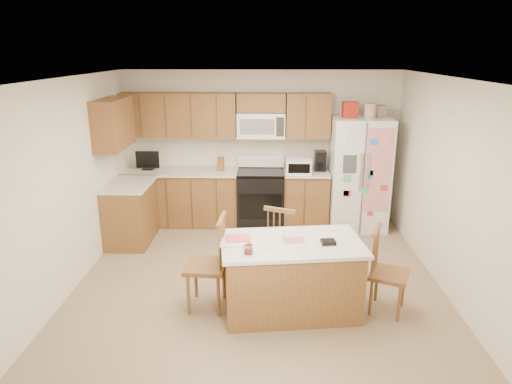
{
  "coord_description": "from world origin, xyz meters",
  "views": [
    {
      "loc": [
        0.11,
        -5.23,
        2.79
      ],
      "look_at": [
        -0.04,
        0.35,
        1.05
      ],
      "focal_mm": 32.0,
      "sensor_mm": 36.0,
      "label": 1
    }
  ],
  "objects_px": {
    "island": "(291,276)",
    "windsor_chair_right": "(387,273)",
    "refrigerator": "(359,172)",
    "windsor_chair_back": "(283,244)",
    "windsor_chair_left": "(208,265)",
    "stove": "(261,197)"
  },
  "relations": [
    {
      "from": "island",
      "to": "windsor_chair_right",
      "type": "relative_size",
      "value": 1.67
    },
    {
      "from": "refrigerator",
      "to": "windsor_chair_back",
      "type": "height_order",
      "value": "refrigerator"
    },
    {
      "from": "island",
      "to": "windsor_chair_left",
      "type": "relative_size",
      "value": 1.49
    },
    {
      "from": "windsor_chair_left",
      "to": "windsor_chair_right",
      "type": "bearing_deg",
      "value": -0.97
    },
    {
      "from": "refrigerator",
      "to": "windsor_chair_back",
      "type": "relative_size",
      "value": 2.07
    },
    {
      "from": "windsor_chair_left",
      "to": "refrigerator",
      "type": "bearing_deg",
      "value": 50.16
    },
    {
      "from": "windsor_chair_back",
      "to": "windsor_chair_right",
      "type": "distance_m",
      "value": 1.34
    },
    {
      "from": "windsor_chair_right",
      "to": "windsor_chair_left",
      "type": "bearing_deg",
      "value": 179.03
    },
    {
      "from": "windsor_chair_left",
      "to": "stove",
      "type": "bearing_deg",
      "value": 78.23
    },
    {
      "from": "stove",
      "to": "island",
      "type": "xyz_separation_m",
      "value": [
        0.37,
        -2.65,
        -0.05
      ]
    },
    {
      "from": "stove",
      "to": "refrigerator",
      "type": "distance_m",
      "value": 1.63
    },
    {
      "from": "stove",
      "to": "island",
      "type": "bearing_deg",
      "value": -81.95
    },
    {
      "from": "refrigerator",
      "to": "stove",
      "type": "bearing_deg",
      "value": 177.7
    },
    {
      "from": "stove",
      "to": "windsor_chair_left",
      "type": "distance_m",
      "value": 2.65
    },
    {
      "from": "stove",
      "to": "windsor_chair_left",
      "type": "xyz_separation_m",
      "value": [
        -0.54,
        -2.59,
        0.04
      ]
    },
    {
      "from": "stove",
      "to": "windsor_chair_back",
      "type": "distance_m",
      "value": 1.91
    },
    {
      "from": "stove",
      "to": "windsor_chair_left",
      "type": "bearing_deg",
      "value": -101.77
    },
    {
      "from": "windsor_chair_back",
      "to": "windsor_chair_right",
      "type": "bearing_deg",
      "value": -33.83
    },
    {
      "from": "refrigerator",
      "to": "windsor_chair_back",
      "type": "distance_m",
      "value": 2.26
    },
    {
      "from": "refrigerator",
      "to": "windsor_chair_back",
      "type": "xyz_separation_m",
      "value": [
        -1.26,
        -1.82,
        -0.45
      ]
    },
    {
      "from": "stove",
      "to": "windsor_chair_back",
      "type": "height_order",
      "value": "stove"
    },
    {
      "from": "windsor_chair_back",
      "to": "windsor_chair_right",
      "type": "xyz_separation_m",
      "value": [
        1.11,
        -0.74,
        -0.01
      ]
    }
  ]
}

